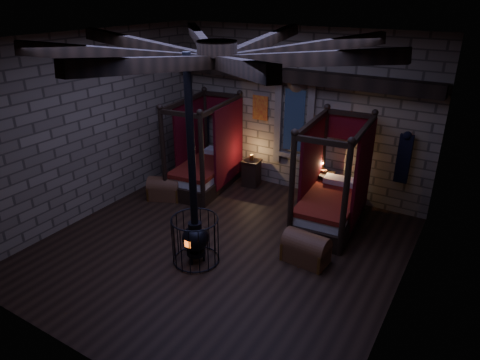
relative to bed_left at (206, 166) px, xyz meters
The scene contains 8 objects.
room 4.39m from the bed_left, 48.15° to the right, with size 7.02×7.02×4.29m.
bed_left is the anchor object (origin of this frame).
bed_right 3.63m from the bed_left, ahead, with size 1.39×2.39×2.41m.
trunk_left 1.32m from the bed_left, 112.22° to the right, with size 0.96×0.80×0.60m.
trunk_right 4.22m from the bed_left, 26.98° to the right, with size 0.92×0.62×0.64m.
nightstand_left 1.25m from the bed_left, 33.16° to the left, with size 0.51×0.49×0.90m.
nightstand_right 3.12m from the bed_left, 13.10° to the left, with size 0.60×0.59×0.89m.
stove 3.57m from the bed_left, 58.13° to the right, with size 0.93×0.93×4.05m.
Camera 1 is at (4.31, -6.35, 4.97)m, focal length 32.00 mm.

